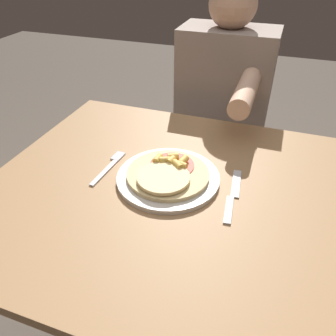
{
  "coord_description": "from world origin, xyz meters",
  "views": [
    {
      "loc": [
        0.19,
        -0.65,
        1.32
      ],
      "look_at": [
        -0.05,
        0.03,
        0.81
      ],
      "focal_mm": 35.0,
      "sensor_mm": 36.0,
      "label": 1
    }
  ],
  "objects_px": {
    "dining_table": "(180,223)",
    "plate": "(168,178)",
    "pizza": "(168,173)",
    "person_diner": "(223,108)",
    "knife": "(233,196)",
    "fork": "(110,165)"
  },
  "relations": [
    {
      "from": "dining_table",
      "to": "plate",
      "type": "relative_size",
      "value": 3.71
    },
    {
      "from": "pizza",
      "to": "plate",
      "type": "bearing_deg",
      "value": 92.57
    },
    {
      "from": "person_diner",
      "to": "knife",
      "type": "bearing_deg",
      "value": -76.86
    },
    {
      "from": "dining_table",
      "to": "pizza",
      "type": "relative_size",
      "value": 4.64
    },
    {
      "from": "fork",
      "to": "knife",
      "type": "xyz_separation_m",
      "value": [
        0.36,
        -0.02,
        0.0
      ]
    },
    {
      "from": "dining_table",
      "to": "pizza",
      "type": "distance_m",
      "value": 0.16
    },
    {
      "from": "pizza",
      "to": "person_diner",
      "type": "bearing_deg",
      "value": 87.47
    },
    {
      "from": "dining_table",
      "to": "fork",
      "type": "distance_m",
      "value": 0.26
    },
    {
      "from": "fork",
      "to": "knife",
      "type": "relative_size",
      "value": 0.8
    },
    {
      "from": "plate",
      "to": "fork",
      "type": "distance_m",
      "value": 0.18
    },
    {
      "from": "dining_table",
      "to": "knife",
      "type": "bearing_deg",
      "value": 8.1
    },
    {
      "from": "dining_table",
      "to": "person_diner",
      "type": "xyz_separation_m",
      "value": [
        -0.02,
        0.67,
        0.06
      ]
    },
    {
      "from": "plate",
      "to": "pizza",
      "type": "relative_size",
      "value": 1.25
    },
    {
      "from": "plate",
      "to": "pizza",
      "type": "height_order",
      "value": "pizza"
    },
    {
      "from": "dining_table",
      "to": "knife",
      "type": "distance_m",
      "value": 0.19
    },
    {
      "from": "plate",
      "to": "person_diner",
      "type": "relative_size",
      "value": 0.24
    },
    {
      "from": "knife",
      "to": "person_diner",
      "type": "relative_size",
      "value": 0.18
    },
    {
      "from": "fork",
      "to": "knife",
      "type": "distance_m",
      "value": 0.36
    },
    {
      "from": "plate",
      "to": "person_diner",
      "type": "bearing_deg",
      "value": 87.45
    },
    {
      "from": "knife",
      "to": "fork",
      "type": "bearing_deg",
      "value": 177.23
    },
    {
      "from": "pizza",
      "to": "knife",
      "type": "distance_m",
      "value": 0.18
    },
    {
      "from": "plate",
      "to": "pizza",
      "type": "xyz_separation_m",
      "value": [
        0.0,
        -0.0,
        0.02
      ]
    }
  ]
}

